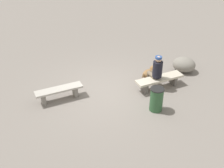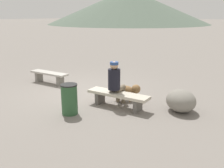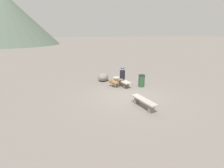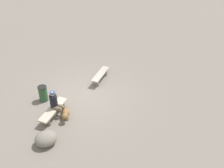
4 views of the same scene
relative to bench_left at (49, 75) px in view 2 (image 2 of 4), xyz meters
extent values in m
cube|color=gray|center=(1.66, 0.14, -0.34)|extent=(210.00, 210.00, 0.06)
cube|color=gray|center=(-0.54, -0.11, -0.13)|extent=(0.18, 0.31, 0.37)
cube|color=gray|center=(0.54, 0.11, -0.13)|extent=(0.18, 0.31, 0.37)
cube|color=#B2ADA3|center=(0.00, 0.00, 0.09)|extent=(1.64, 0.70, 0.07)
cube|color=#605B56|center=(2.96, -0.19, -0.14)|extent=(0.18, 0.39, 0.34)
cube|color=#605B56|center=(4.16, 0.07, -0.14)|extent=(0.18, 0.39, 0.34)
cube|color=beige|center=(3.56, -0.06, 0.07)|extent=(1.85, 0.80, 0.08)
cylinder|color=black|center=(3.44, -0.09, 0.48)|extent=(0.34, 0.34, 0.58)
sphere|color=#D8A87F|center=(3.44, -0.09, 0.87)|extent=(0.22, 0.22, 0.22)
cylinder|color=#2D4C8C|center=(3.44, -0.09, 0.93)|extent=(0.23, 0.23, 0.08)
cylinder|color=#756651|center=(3.48, 0.12, 0.19)|extent=(0.24, 0.41, 0.15)
cylinder|color=#756651|center=(3.43, 0.31, -0.06)|extent=(0.11, 0.11, 0.50)
cylinder|color=#756651|center=(3.30, 0.08, 0.19)|extent=(0.24, 0.41, 0.15)
cylinder|color=#756651|center=(3.25, 0.26, -0.06)|extent=(0.11, 0.11, 0.50)
ellipsoid|color=olive|center=(3.32, 0.49, 0.01)|extent=(0.62, 0.56, 0.31)
sphere|color=olive|center=(3.60, 0.68, 0.07)|extent=(0.27, 0.27, 0.27)
cylinder|color=olive|center=(3.41, 0.66, -0.23)|extent=(0.04, 0.04, 0.16)
cylinder|color=olive|center=(3.51, 0.52, -0.23)|extent=(0.04, 0.04, 0.16)
cylinder|color=olive|center=(3.13, 0.46, -0.23)|extent=(0.04, 0.04, 0.16)
cylinder|color=olive|center=(3.22, 0.32, -0.23)|extent=(0.04, 0.04, 0.16)
cylinder|color=olive|center=(3.06, 0.31, 0.05)|extent=(0.12, 0.09, 0.15)
cylinder|color=#2D5633|center=(2.98, -1.29, 0.08)|extent=(0.42, 0.42, 0.77)
cylinder|color=black|center=(2.98, -1.29, 0.48)|extent=(0.44, 0.44, 0.03)
ellipsoid|color=gray|center=(4.97, 0.89, -0.01)|extent=(1.17, 1.14, 0.60)
cone|color=#566656|center=(-33.42, 43.73, 3.75)|extent=(38.53, 38.53, 8.12)
camera|label=1|loc=(-0.02, -8.00, 5.11)|focal=44.46mm
camera|label=2|loc=(8.10, -5.01, 2.24)|focal=40.79mm
camera|label=3|loc=(-6.61, 3.47, 3.25)|focal=26.35mm
camera|label=4|loc=(9.84, 7.36, 8.04)|focal=43.49mm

